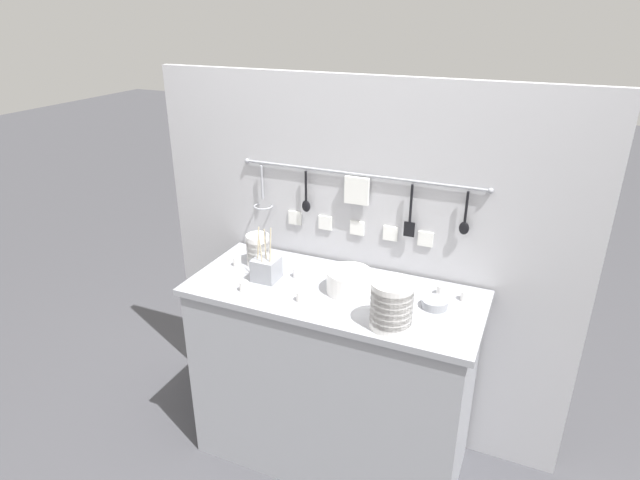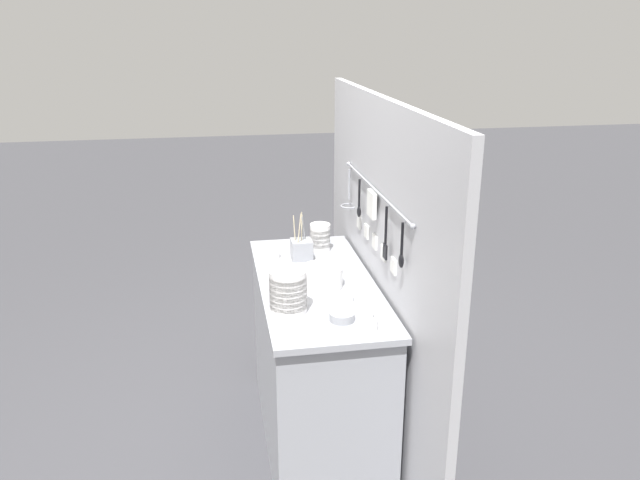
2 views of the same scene
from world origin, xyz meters
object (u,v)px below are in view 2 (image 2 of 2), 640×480
(cutlery_caddy, at_px, (302,249))
(cup_front_left, at_px, (286,272))
(plate_stack, at_px, (322,277))
(cup_front_right, at_px, (308,242))
(cup_mid_row, at_px, (319,262))
(cup_back_right, at_px, (369,314))
(cup_edge_near, at_px, (276,254))
(cup_back_left, at_px, (373,325))
(cup_centre, at_px, (349,296))
(bowl_stack_nested_right, at_px, (288,291))
(steel_mixing_bowl, at_px, (342,316))
(bowl_stack_short_front, at_px, (320,237))

(cutlery_caddy, distance_m, cup_front_left, 0.26)
(plate_stack, relative_size, cup_front_right, 4.44)
(cup_mid_row, relative_size, cup_back_right, 1.00)
(cup_edge_near, bearing_deg, cutlery_caddy, 73.33)
(cup_back_left, distance_m, cup_front_left, 0.71)
(cup_front_right, bearing_deg, cup_front_left, -22.94)
(cup_back_left, bearing_deg, plate_stack, -165.14)
(cup_front_left, bearing_deg, cup_centre, 35.98)
(plate_stack, distance_m, cutlery_caddy, 0.40)
(plate_stack, bearing_deg, bowl_stack_nested_right, -38.36)
(cup_front_left, relative_size, cup_back_right, 1.00)
(cup_back_left, bearing_deg, steel_mixing_bowl, -134.53)
(cup_back_left, height_order, cup_front_left, same)
(cup_front_right, bearing_deg, plate_stack, -2.13)
(steel_mixing_bowl, height_order, cup_front_right, cup_front_right)
(steel_mixing_bowl, bearing_deg, cup_edge_near, -166.23)
(bowl_stack_short_front, relative_size, cup_centre, 3.45)
(steel_mixing_bowl, height_order, cup_edge_near, cup_edge_near)
(cutlery_caddy, relative_size, cup_front_right, 5.91)
(bowl_stack_nested_right, bearing_deg, cup_front_left, 174.76)
(cup_back_left, height_order, cup_edge_near, same)
(plate_stack, distance_m, cup_mid_row, 0.28)
(cup_centre, bearing_deg, cup_front_left, -144.02)
(cutlery_caddy, relative_size, cup_back_right, 5.91)
(bowl_stack_nested_right, bearing_deg, cup_front_right, 165.34)
(cup_back_left, xyz_separation_m, cup_front_right, (-1.09, -0.11, 0.00))
(cup_edge_near, height_order, cup_back_right, same)
(bowl_stack_short_front, distance_m, plate_stack, 0.51)
(cutlery_caddy, xyz_separation_m, cup_centre, (0.58, 0.14, -0.03))
(cup_centre, xyz_separation_m, cup_back_right, (0.19, 0.05, 0.00))
(cup_front_right, bearing_deg, cup_centre, 5.13)
(bowl_stack_short_front, distance_m, cup_centre, 0.70)
(steel_mixing_bowl, bearing_deg, cup_back_right, 88.78)
(cup_back_left, distance_m, cup_back_right, 0.11)
(bowl_stack_short_front, relative_size, cup_mid_row, 3.45)
(cup_back_left, relative_size, cup_front_left, 1.00)
(bowl_stack_short_front, relative_size, cup_back_right, 3.45)
(bowl_stack_nested_right, bearing_deg, cutlery_caddy, 166.50)
(bowl_stack_short_front, height_order, plate_stack, bowl_stack_short_front)
(cup_back_left, height_order, cup_mid_row, same)
(cup_edge_near, relative_size, cup_front_left, 1.00)
(steel_mixing_bowl, relative_size, cup_back_left, 2.46)
(cutlery_caddy, distance_m, cup_back_right, 0.80)
(cutlery_caddy, relative_size, cup_edge_near, 5.91)
(plate_stack, bearing_deg, cup_mid_row, 172.92)
(cutlery_caddy, bearing_deg, cup_centre, 13.19)
(cup_front_right, bearing_deg, bowl_stack_short_front, 32.94)
(bowl_stack_short_front, height_order, bowl_stack_nested_right, bowl_stack_nested_right)
(bowl_stack_nested_right, xyz_separation_m, plate_stack, (-0.25, 0.20, -0.05))
(cup_back_left, distance_m, cup_edge_near, 0.98)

